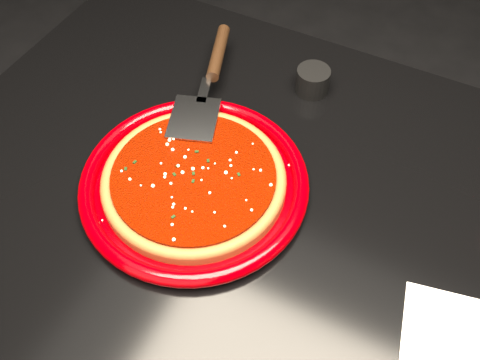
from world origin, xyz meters
name	(u,v)px	position (x,y,z in m)	size (l,w,h in m)	color
table	(285,329)	(0.00, 0.00, 0.38)	(1.20, 0.80, 0.75)	black
plate	(194,183)	(-0.17, -0.01, 0.76)	(0.34, 0.34, 0.03)	#830003
pizza_crust	(194,181)	(-0.17, -0.01, 0.77)	(0.27, 0.27, 0.01)	brown
pizza_crust_rim	(194,178)	(-0.17, -0.01, 0.77)	(0.27, 0.27, 0.02)	brown
pizza_sauce	(194,176)	(-0.17, -0.01, 0.78)	(0.24, 0.24, 0.01)	#750F00
parmesan_dusting	(193,174)	(-0.17, -0.01, 0.78)	(0.23, 0.23, 0.01)	#F0E7BC
basil_flecks	(193,174)	(-0.17, -0.01, 0.78)	(0.21, 0.21, 0.00)	black
pizza_server	(208,81)	(-0.24, 0.16, 0.79)	(0.09, 0.31, 0.02)	#AFB2B6
napkin_a	(465,353)	(0.24, -0.08, 0.75)	(0.15, 0.15, 0.00)	white
ramekin	(313,80)	(-0.10, 0.26, 0.77)	(0.06, 0.06, 0.04)	black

